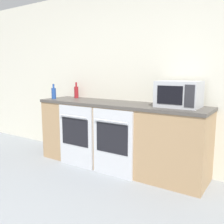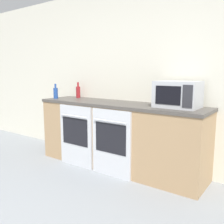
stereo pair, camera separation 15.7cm
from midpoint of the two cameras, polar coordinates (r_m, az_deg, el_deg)
The scene contains 7 objects.
wall_back at distance 3.74m, azimuth 2.93°, elevation 8.16°, with size 10.00×0.06×2.60m.
counter_back at distance 3.57m, azimuth 0.15°, elevation -5.35°, with size 2.51×0.62×0.94m.
oven_left at distance 3.65m, azimuth -9.55°, elevation -5.44°, with size 0.60×0.06×0.89m.
oven_right at distance 3.27m, azimuth -1.30°, elevation -7.07°, with size 0.60×0.06×0.89m.
microwave at distance 3.14m, azimuth 13.64°, elevation 4.01°, with size 0.51×0.38×0.32m.
bottle_blue at distance 4.11m, azimuth -14.24°, elevation 4.24°, with size 0.07×0.07×0.24m.
bottle_red at distance 4.17m, azimuth -9.23°, elevation 4.58°, with size 0.07×0.07×0.26m.
Camera 1 is at (1.82, -0.76, 1.37)m, focal length 40.00 mm.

